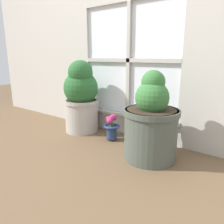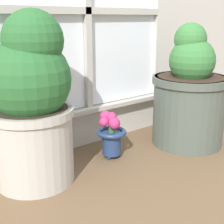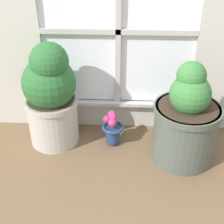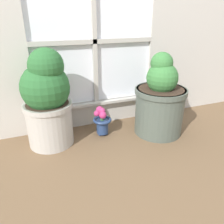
# 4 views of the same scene
# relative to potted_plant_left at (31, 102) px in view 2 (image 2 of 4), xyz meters

# --- Properties ---
(ground_plane) EXTENTS (10.00, 10.00, 0.00)m
(ground_plane) POSITION_rel_potted_plant_left_xyz_m (0.44, -0.33, -0.36)
(ground_plane) COLOR brown
(potted_plant_left) EXTENTS (0.36, 0.36, 0.74)m
(potted_plant_left) POSITION_rel_potted_plant_left_xyz_m (0.00, 0.00, 0.00)
(potted_plant_left) COLOR #B7B2A8
(potted_plant_left) RESTS_ON ground_plane
(potted_plant_right) EXTENTS (0.42, 0.42, 0.68)m
(potted_plant_right) POSITION_rel_potted_plant_left_xyz_m (0.88, -0.14, -0.08)
(potted_plant_right) COLOR #4C564C
(potted_plant_right) RESTS_ON ground_plane
(flower_vase) EXTENTS (0.16, 0.16, 0.25)m
(flower_vase) POSITION_rel_potted_plant_left_xyz_m (0.41, -0.02, -0.23)
(flower_vase) COLOR navy
(flower_vase) RESTS_ON ground_plane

